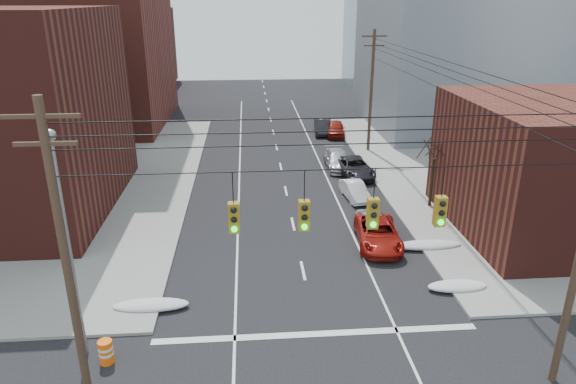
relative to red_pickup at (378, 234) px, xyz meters
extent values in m
cube|color=#4F1C17|center=(-30.67, 59.31, 5.29)|extent=(22.00, 18.00, 12.00)
cube|color=gray|center=(17.33, 29.31, 11.79)|extent=(22.00, 20.00, 25.00)
cube|color=gray|center=(19.33, 55.31, 10.29)|extent=(20.00, 18.00, 22.00)
cylinder|color=#473323|center=(-13.17, -11.69, 4.79)|extent=(0.28, 0.28, 11.00)
cube|color=#473323|center=(-13.17, -11.69, 9.69)|extent=(2.20, 0.12, 0.12)
cube|color=#473323|center=(-13.17, -11.69, 8.89)|extent=(1.80, 0.12, 0.12)
cylinder|color=#473323|center=(3.83, 19.31, 4.79)|extent=(0.28, 0.28, 11.00)
cube|color=#473323|center=(3.83, 19.31, 9.69)|extent=(2.20, 0.12, 0.12)
cube|color=#473323|center=(3.83, 19.31, 8.89)|extent=(1.80, 0.12, 0.12)
cylinder|color=black|center=(-4.67, -11.69, 7.89)|extent=(17.00, 0.04, 0.04)
cylinder|color=black|center=(-7.87, -11.69, 7.39)|extent=(0.03, 0.03, 1.00)
cube|color=olive|center=(-7.87, -11.69, 6.39)|extent=(0.35, 0.30, 1.00)
sphere|color=black|center=(-7.87, -11.86, 6.71)|extent=(0.20, 0.20, 0.20)
sphere|color=black|center=(-7.87, -11.86, 6.39)|extent=(0.20, 0.20, 0.20)
sphere|color=#0CE526|center=(-7.87, -11.86, 6.07)|extent=(0.20, 0.20, 0.20)
cylinder|color=black|center=(-5.67, -11.69, 7.39)|extent=(0.03, 0.03, 1.00)
cube|color=olive|center=(-5.67, -11.69, 6.39)|extent=(0.35, 0.30, 1.00)
sphere|color=black|center=(-5.67, -11.86, 6.71)|extent=(0.20, 0.20, 0.20)
sphere|color=black|center=(-5.67, -11.86, 6.39)|extent=(0.20, 0.20, 0.20)
sphere|color=#0CE526|center=(-5.67, -11.86, 6.07)|extent=(0.20, 0.20, 0.20)
cylinder|color=black|center=(-3.47, -11.69, 7.39)|extent=(0.03, 0.03, 1.00)
cube|color=olive|center=(-3.47, -11.69, 6.39)|extent=(0.35, 0.30, 1.00)
sphere|color=black|center=(-3.47, -11.86, 6.71)|extent=(0.20, 0.20, 0.20)
sphere|color=black|center=(-3.47, -11.86, 6.39)|extent=(0.20, 0.20, 0.20)
sphere|color=#0CE526|center=(-3.47, -11.86, 6.07)|extent=(0.20, 0.20, 0.20)
cylinder|color=black|center=(-1.27, -11.69, 7.39)|extent=(0.03, 0.03, 1.00)
cube|color=olive|center=(-1.27, -11.69, 6.39)|extent=(0.35, 0.30, 1.00)
sphere|color=black|center=(-1.27, -11.86, 6.71)|extent=(0.20, 0.20, 0.20)
sphere|color=black|center=(-1.27, -11.86, 6.39)|extent=(0.20, 0.20, 0.20)
sphere|color=#0CE526|center=(-1.27, -11.86, 6.07)|extent=(0.20, 0.20, 0.20)
cylinder|color=gray|center=(-14.17, -8.69, 3.79)|extent=(0.18, 0.18, 9.00)
sphere|color=gray|center=(-14.17, -8.69, 8.39)|extent=(0.44, 0.44, 0.44)
cylinder|color=black|center=(4.93, 5.31, 1.04)|extent=(0.20, 0.20, 3.50)
cylinder|color=black|center=(5.31, 5.43, 3.36)|extent=(0.27, 0.82, 1.19)
cylinder|color=black|center=(5.15, 5.88, 3.44)|extent=(1.17, 0.54, 1.38)
cylinder|color=black|center=(4.50, 6.05, 3.48)|extent=(1.44, 1.00, 1.48)
cylinder|color=black|center=(4.53, 5.37, 3.36)|extent=(0.17, 0.84, 1.19)
cylinder|color=black|center=(4.48, 4.89, 3.44)|extent=(0.82, 0.99, 1.40)
cylinder|color=black|center=(4.99, 4.46, 3.48)|extent=(1.74, 0.21, 1.43)
cylinder|color=black|center=(5.26, 5.08, 3.36)|extent=(0.48, 0.73, 1.20)
ellipsoid|color=silver|center=(-12.07, -5.69, -0.50)|extent=(3.50, 1.08, 0.42)
ellipsoid|color=silver|center=(2.73, -5.19, -0.50)|extent=(3.00, 1.08, 0.42)
ellipsoid|color=silver|center=(2.73, -0.69, -0.50)|extent=(4.00, 1.08, 0.42)
imported|color=maroon|center=(0.00, 0.00, 0.00)|extent=(2.85, 5.35, 1.43)
imported|color=silver|center=(0.13, 1.22, -0.05)|extent=(2.06, 4.08, 1.33)
imported|color=white|center=(0.13, 7.35, -0.10)|extent=(1.73, 3.84, 1.22)
imported|color=black|center=(1.10, 12.36, 0.02)|extent=(2.88, 5.45, 1.46)
imported|color=#ACABB0|center=(0.13, 14.48, 0.01)|extent=(2.14, 5.04, 1.45)
imported|color=maroon|center=(1.73, 25.24, 0.06)|extent=(2.38, 4.74, 1.55)
imported|color=black|center=(0.46, 26.27, 0.03)|extent=(1.95, 4.64, 1.49)
imported|color=silver|center=(-19.97, 8.73, 0.08)|extent=(4.17, 2.81, 1.30)
imported|color=#B8B9BE|center=(-19.38, 14.10, 0.17)|extent=(5.49, 2.95, 1.47)
imported|color=black|center=(-21.76, 7.49, 0.10)|extent=(4.89, 2.95, 1.33)
imported|color=#A1A0A4|center=(-21.67, 8.81, 0.20)|extent=(4.84, 3.26, 1.53)
cylinder|color=#FF630D|center=(-13.17, -9.34, -0.21)|extent=(0.59, 0.59, 1.00)
cylinder|color=white|center=(-13.17, -9.34, -0.01)|extent=(0.60, 0.60, 0.12)
cylinder|color=white|center=(-13.17, -9.34, -0.26)|extent=(0.60, 0.60, 0.12)
camera|label=1|loc=(-7.35, -26.45, 12.81)|focal=32.00mm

